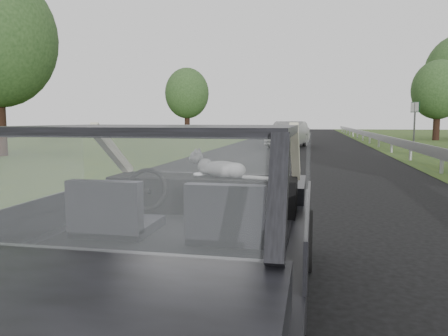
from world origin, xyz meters
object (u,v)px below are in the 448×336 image
at_px(highway_sign, 414,124).
at_px(cat, 222,168).
at_px(other_car, 288,134).
at_px(subject_car, 182,225).

bearing_deg(highway_sign, cat, -119.89).
relative_size(other_car, highway_sign, 1.70).
xyz_separation_m(other_car, highway_sign, (7.06, 2.95, 0.56)).
bearing_deg(cat, subject_car, -93.19).
bearing_deg(subject_car, highway_sign, 74.61).
relative_size(subject_car, highway_sign, 1.58).
relative_size(cat, other_car, 0.13).
distance_m(subject_car, other_car, 21.15).
distance_m(cat, other_car, 20.57).
relative_size(subject_car, cat, 7.38).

